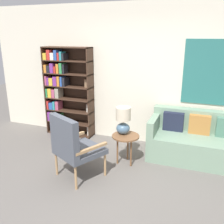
{
  "coord_description": "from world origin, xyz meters",
  "views": [
    {
      "loc": [
        1.29,
        -2.68,
        2.13
      ],
      "look_at": [
        -0.07,
        0.98,
        0.9
      ],
      "focal_mm": 40.0,
      "sensor_mm": 36.0,
      "label": 1
    }
  ],
  "objects_px": {
    "couch": "(198,141)",
    "table_lamp": "(123,120)",
    "bookshelf": "(64,91)",
    "side_table": "(126,139)",
    "armchair": "(73,144)"
  },
  "relations": [
    {
      "from": "bookshelf",
      "to": "couch",
      "type": "bearing_deg",
      "value": -4.91
    },
    {
      "from": "bookshelf",
      "to": "side_table",
      "type": "height_order",
      "value": "bookshelf"
    },
    {
      "from": "side_table",
      "to": "table_lamp",
      "type": "distance_m",
      "value": 0.32
    },
    {
      "from": "couch",
      "to": "table_lamp",
      "type": "height_order",
      "value": "table_lamp"
    },
    {
      "from": "bookshelf",
      "to": "side_table",
      "type": "xyz_separation_m",
      "value": [
        1.66,
        -0.84,
        -0.51
      ]
    },
    {
      "from": "bookshelf",
      "to": "table_lamp",
      "type": "relative_size",
      "value": 4.02
    },
    {
      "from": "armchair",
      "to": "table_lamp",
      "type": "distance_m",
      "value": 0.97
    },
    {
      "from": "table_lamp",
      "to": "bookshelf",
      "type": "bearing_deg",
      "value": 153.85
    },
    {
      "from": "side_table",
      "to": "bookshelf",
      "type": "bearing_deg",
      "value": 153.11
    },
    {
      "from": "armchair",
      "to": "couch",
      "type": "height_order",
      "value": "armchair"
    },
    {
      "from": "armchair",
      "to": "side_table",
      "type": "relative_size",
      "value": 1.99
    },
    {
      "from": "bookshelf",
      "to": "couch",
      "type": "xyz_separation_m",
      "value": [
        2.8,
        -0.24,
        -0.63
      ]
    },
    {
      "from": "couch",
      "to": "side_table",
      "type": "height_order",
      "value": "couch"
    },
    {
      "from": "couch",
      "to": "side_table",
      "type": "relative_size",
      "value": 3.24
    },
    {
      "from": "couch",
      "to": "table_lamp",
      "type": "xyz_separation_m",
      "value": [
        -1.2,
        -0.54,
        0.43
      ]
    }
  ]
}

